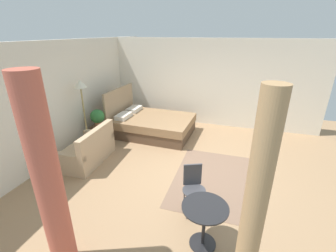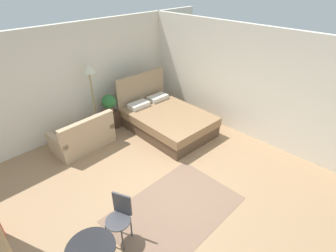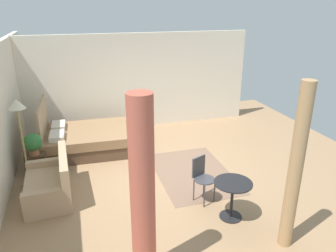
# 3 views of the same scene
# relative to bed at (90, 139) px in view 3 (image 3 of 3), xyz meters

# --- Properties ---
(ground_plane) EXTENTS (8.98, 9.58, 0.02)m
(ground_plane) POSITION_rel_bed_xyz_m (-1.62, -1.59, -0.31)
(ground_plane) COLOR #9E7A56
(wall_right) EXTENTS (0.12, 6.58, 2.73)m
(wall_right) POSITION_rel_bed_xyz_m (1.37, -1.59, 1.06)
(wall_right) COLOR silver
(wall_right) RESTS_ON ground
(area_rug) EXTENTS (2.31, 1.55, 0.01)m
(area_rug) POSITION_rel_bed_xyz_m (-1.86, -2.08, -0.30)
(area_rug) COLOR #7F604C
(area_rug) RESTS_ON ground
(bed) EXTENTS (1.69, 2.33, 1.33)m
(bed) POSITION_rel_bed_xyz_m (0.00, 0.00, 0.00)
(bed) COLOR brown
(bed) RESTS_ON ground
(couch) EXTENTS (1.41, 0.86, 0.86)m
(couch) POSITION_rel_bed_xyz_m (-1.98, 0.85, -0.03)
(couch) COLOR tan
(couch) RESTS_ON ground
(nightstand) EXTENTS (0.46, 0.42, 0.46)m
(nightstand) POSITION_rel_bed_xyz_m (-0.85, 1.20, -0.07)
(nightstand) COLOR #473323
(nightstand) RESTS_ON ground
(potted_plant) EXTENTS (0.38, 0.38, 0.49)m
(potted_plant) POSITION_rel_bed_xyz_m (-0.95, 1.19, 0.43)
(potted_plant) COLOR #935B3D
(potted_plant) RESTS_ON nightstand
(vase) EXTENTS (0.10, 0.10, 0.15)m
(vase) POSITION_rel_bed_xyz_m (-0.73, 1.25, 0.23)
(vase) COLOR silver
(vase) RESTS_ON nightstand
(floor_lamp) EXTENTS (0.33, 0.33, 1.81)m
(floor_lamp) POSITION_rel_bed_xyz_m (-1.32, 1.32, 1.20)
(floor_lamp) COLOR #99844C
(floor_lamp) RESTS_ON ground
(balcony_table) EXTENTS (0.65, 0.65, 0.69)m
(balcony_table) POSITION_rel_bed_xyz_m (-3.52, -2.16, 0.18)
(balcony_table) COLOR black
(balcony_table) RESTS_ON ground
(cafe_chair_near_window) EXTENTS (0.51, 0.51, 0.86)m
(cafe_chair_near_window) POSITION_rel_bed_xyz_m (-2.86, -1.86, 0.22)
(cafe_chair_near_window) COLOR #3F3F44
(cafe_chair_near_window) RESTS_ON ground
(curtain_left) EXTENTS (0.20, 0.20, 2.58)m
(curtain_left) POSITION_rel_bed_xyz_m (-4.36, -2.65, 0.99)
(curtain_left) COLOR tan
(curtain_left) RESTS_ON ground
(curtain_right) EXTENTS (0.31, 0.31, 2.58)m
(curtain_right) POSITION_rel_bed_xyz_m (-4.36, -0.44, 0.99)
(curtain_right) COLOR #C15B47
(curtain_right) RESTS_ON ground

